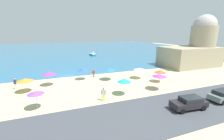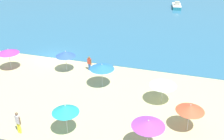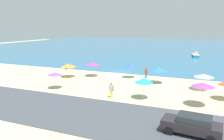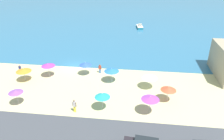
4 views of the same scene
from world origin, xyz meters
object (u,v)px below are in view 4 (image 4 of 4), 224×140
object	(u,v)px
beach_umbrella_7	(24,70)
bather_2	(20,69)
skiff_nearshore	(140,27)
beach_umbrella_6	(169,89)
beach_umbrella_1	(150,98)
beach_umbrella_4	(48,65)
beach_umbrella_8	(102,95)
bather_1	(74,105)
beach_umbrella_5	(85,64)
beach_umbrella_0	(16,91)
beach_umbrella_2	(150,77)
beach_umbrella_3	(112,70)
bather_0	(100,68)

from	to	relation	value
beach_umbrella_7	bather_2	bearing A→B (deg)	131.66
beach_umbrella_7	skiff_nearshore	xyz separation A→B (m)	(18.13, 33.26, -1.49)
beach_umbrella_6	beach_umbrella_1	bearing A→B (deg)	-129.61
beach_umbrella_4	beach_umbrella_8	distance (m)	12.99
beach_umbrella_1	bather_1	bearing A→B (deg)	-174.86
bather_1	beach_umbrella_4	bearing A→B (deg)	127.45
beach_umbrella_7	beach_umbrella_8	xyz separation A→B (m)	(13.60, -6.01, 0.25)
skiff_nearshore	beach_umbrella_6	bearing A→B (deg)	-83.68
beach_umbrella_7	beach_umbrella_4	bearing A→B (deg)	30.25
beach_umbrella_8	beach_umbrella_6	bearing A→B (deg)	19.21
beach_umbrella_8	bather_1	bearing A→B (deg)	-164.36
bather_1	beach_umbrella_6	bearing A→B (deg)	18.20
skiff_nearshore	beach_umbrella_5	bearing A→B (deg)	-106.53
beach_umbrella_0	beach_umbrella_6	world-z (taller)	beach_umbrella_0
beach_umbrella_2	skiff_nearshore	world-z (taller)	beach_umbrella_2
beach_umbrella_2	beach_umbrella_3	size ratio (longest dim) A/B	0.99
beach_umbrella_2	beach_umbrella_8	xyz separation A→B (m)	(-6.16, -6.14, 0.24)
beach_umbrella_6	bather_0	bearing A→B (deg)	145.88
beach_umbrella_0	beach_umbrella_6	xyz separation A→B (m)	(20.04, 3.25, -0.06)
beach_umbrella_1	beach_umbrella_6	bearing A→B (deg)	50.39
beach_umbrella_0	beach_umbrella_5	distance (m)	11.94
beach_umbrella_0	skiff_nearshore	bearing A→B (deg)	67.94
beach_umbrella_7	bather_1	world-z (taller)	beach_umbrella_7
beach_umbrella_0	beach_umbrella_4	distance (m)	8.30
beach_umbrella_6	beach_umbrella_8	xyz separation A→B (m)	(-8.55, -2.98, 0.19)
beach_umbrella_1	bather_0	xyz separation A→B (m)	(-8.07, 10.30, -1.42)
bather_2	bather_1	bearing A→B (deg)	-37.02
beach_umbrella_7	bather_2	distance (m)	2.88
beach_umbrella_1	beach_umbrella_2	xyz separation A→B (m)	(0.17, 6.26, -0.39)
beach_umbrella_0	beach_umbrella_7	bearing A→B (deg)	108.51
beach_umbrella_1	beach_umbrella_5	distance (m)	14.00
beach_umbrella_7	bather_1	size ratio (longest dim) A/B	1.31
beach_umbrella_2	bather_1	world-z (taller)	beach_umbrella_2
bather_2	beach_umbrella_8	bearing A→B (deg)	-27.58
beach_umbrella_2	beach_umbrella_0	bearing A→B (deg)	-160.05
beach_umbrella_7	beach_umbrella_1	bearing A→B (deg)	-17.39
beach_umbrella_1	beach_umbrella_6	size ratio (longest dim) A/B	1.14
bather_1	bather_2	distance (m)	14.98
beach_umbrella_7	beach_umbrella_3	bearing A→B (deg)	5.63
beach_umbrella_2	beach_umbrella_7	world-z (taller)	beach_umbrella_7
beach_umbrella_1	beach_umbrella_8	bearing A→B (deg)	178.86
beach_umbrella_5	beach_umbrella_7	bearing A→B (deg)	-160.34
beach_umbrella_7	bather_1	bearing A→B (deg)	-34.53
beach_umbrella_7	bather_0	size ratio (longest dim) A/B	1.48
beach_umbrella_2	beach_umbrella_5	size ratio (longest dim) A/B	1.01
skiff_nearshore	bather_1	bearing A→B (deg)	-101.22
bather_1	beach_umbrella_7	bearing A→B (deg)	145.47
beach_umbrella_4	bather_2	size ratio (longest dim) A/B	1.36
beach_umbrella_5	beach_umbrella_6	xyz separation A→B (m)	(12.91, -6.33, -0.03)
beach_umbrella_3	beach_umbrella_8	xyz separation A→B (m)	(-0.28, -7.38, 0.08)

